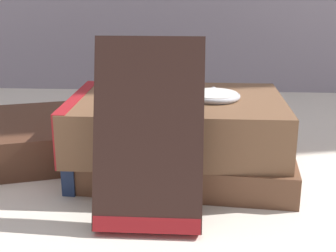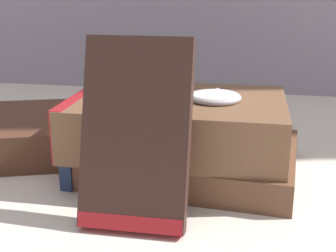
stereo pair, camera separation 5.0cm
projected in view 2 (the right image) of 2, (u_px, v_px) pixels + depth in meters
ground_plane at (180, 170)px, 0.49m from camera, size 3.00×3.00×0.00m
book_flat_bottom at (183, 158)px, 0.48m from camera, size 0.22×0.17×0.03m
book_flat_top at (171, 122)px, 0.46m from camera, size 0.21×0.14×0.05m
book_leaning_front at (136, 140)px, 0.37m from camera, size 0.08×0.06×0.15m
pocket_watch at (215, 97)px, 0.44m from camera, size 0.05×0.05×0.01m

